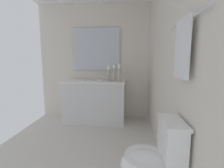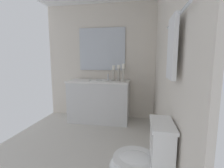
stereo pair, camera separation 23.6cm
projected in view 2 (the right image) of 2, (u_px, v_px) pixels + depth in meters
name	position (u px, v px, depth m)	size (l,w,h in m)	color
floor	(79.00, 146.00, 2.41)	(2.78, 2.40, 0.02)	beige
wall_back	(166.00, 63.00, 2.02)	(2.78, 0.04, 2.45)	silver
wall_left	(101.00, 62.00, 3.58)	(0.04, 2.40, 2.45)	silver
vanity_cabinet	(99.00, 101.00, 3.37)	(0.58, 1.25, 0.85)	silver
sink_basin	(99.00, 82.00, 3.32)	(0.40, 0.40, 0.24)	white
mirror	(102.00, 49.00, 3.49)	(0.02, 1.00, 0.90)	silver
candle_holder_tall	(123.00, 72.00, 3.12)	(0.09, 0.09, 0.35)	#B7B2A5
candle_holder_short	(119.00, 73.00, 3.21)	(0.09, 0.09, 0.32)	#B7B2A5
candle_holder_mid	(114.00, 73.00, 3.28)	(0.09, 0.09, 0.31)	#B7B2A5
toilet	(142.00, 163.00, 1.42)	(0.39, 0.54, 0.75)	white
towel_bar	(176.00, 18.00, 1.24)	(0.02, 0.02, 0.74)	silver
towel_near_vanity	(172.00, 48.00, 1.27)	(0.28, 0.03, 0.49)	white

